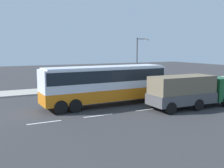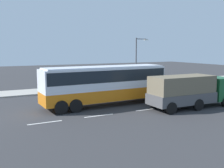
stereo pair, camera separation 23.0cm
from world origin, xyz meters
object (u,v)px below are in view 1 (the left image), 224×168
cargo_truck (190,90)px  street_lamp (138,58)px  coach_bus (105,81)px  pedestrian_near_curb (67,82)px

cargo_truck → street_lamp: street_lamp is taller
cargo_truck → street_lamp: (2.83, 12.81, 2.31)m
coach_bus → cargo_truck: coach_bus is taller
coach_bus → pedestrian_near_curb: bearing=91.9°
pedestrian_near_curb → cargo_truck: bearing=-8.9°
cargo_truck → pedestrian_near_curb: cargo_truck is taller
coach_bus → pedestrian_near_curb: size_ratio=7.08×
coach_bus → pedestrian_near_curb: 9.67m
street_lamp → cargo_truck: bearing=-102.5°
coach_bus → cargo_truck: (6.13, -4.21, -0.64)m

